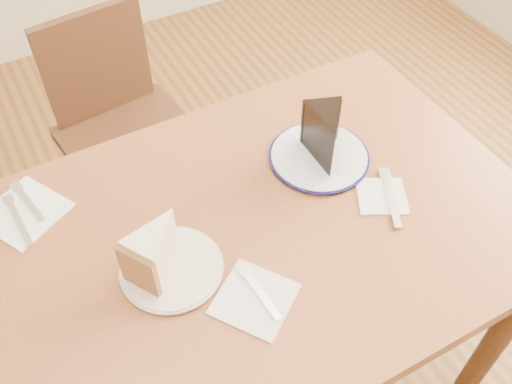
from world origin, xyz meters
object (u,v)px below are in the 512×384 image
object	(u,v)px
carrot_cake	(159,248)
chocolate_cake	(326,140)
plate_navy	(319,157)
plate_cream	(172,269)
table	(254,255)
chair_far	(124,129)

from	to	relation	value
carrot_cake	chocolate_cake	size ratio (longest dim) A/B	0.95
carrot_cake	chocolate_cake	xyz separation A→B (m)	(0.44, 0.09, 0.01)
plate_navy	plate_cream	bearing A→B (deg)	-164.15
table	chair_far	xyz separation A→B (m)	(-0.06, 0.76, -0.20)
plate_navy	carrot_cake	distance (m)	0.45
table	plate_navy	bearing A→B (deg)	24.58
plate_navy	chocolate_cake	xyz separation A→B (m)	(0.00, -0.01, 0.06)
chair_far	plate_cream	world-z (taller)	chair_far
chair_far	carrot_cake	bearing A→B (deg)	72.69
table	chair_far	distance (m)	0.79
plate_cream	plate_navy	distance (m)	0.44
plate_navy	carrot_cake	xyz separation A→B (m)	(-0.44, -0.10, 0.05)
table	chocolate_cake	size ratio (longest dim) A/B	10.00
carrot_cake	plate_cream	bearing A→B (deg)	3.88
plate_cream	carrot_cake	xyz separation A→B (m)	(-0.01, 0.02, 0.05)
chair_far	carrot_cake	distance (m)	0.85
chocolate_cake	carrot_cake	bearing A→B (deg)	31.92
table	plate_navy	world-z (taller)	plate_navy
table	plate_cream	bearing A→B (deg)	-175.66
chair_far	chocolate_cake	size ratio (longest dim) A/B	6.73
table	plate_navy	xyz separation A→B (m)	(0.23, 0.11, 0.10)
chair_far	chocolate_cake	xyz separation A→B (m)	(0.30, -0.67, 0.37)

